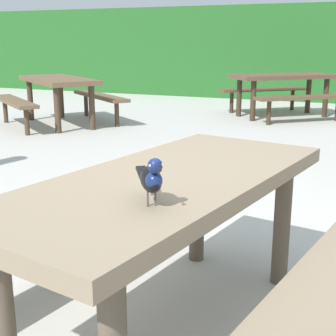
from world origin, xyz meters
TOP-DOWN VIEW (x-y plane):
  - ground_plane at (0.00, 0.00)m, footprint 60.00×60.00m
  - picnic_table_foreground at (0.09, -0.19)m, footprint 1.96×1.99m
  - bird_grackle at (0.20, -0.59)m, footprint 0.20×0.24m
  - picnic_table_mid_left at (-0.66, 6.59)m, footprint 2.39×2.39m
  - picnic_table_mid_right at (-3.75, 4.35)m, footprint 2.37×2.36m

SIDE VIEW (x-z plane):
  - ground_plane at x=0.00m, z-range 0.00..0.00m
  - picnic_table_foreground at x=0.09m, z-range 0.19..0.93m
  - picnic_table_mid_left at x=-0.66m, z-range 0.19..0.93m
  - picnic_table_mid_right at x=-3.75m, z-range 0.19..0.93m
  - bird_grackle at x=0.20m, z-range 0.75..0.94m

